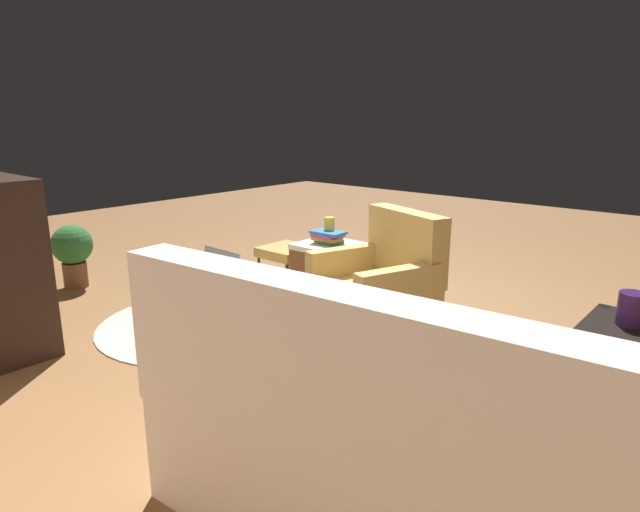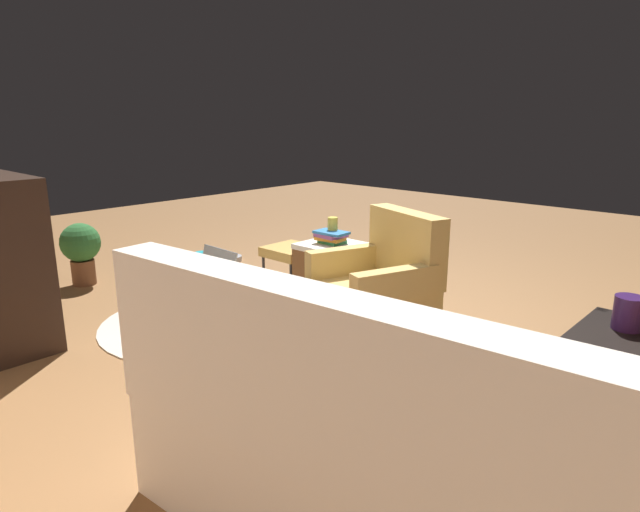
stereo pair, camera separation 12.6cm
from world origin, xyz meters
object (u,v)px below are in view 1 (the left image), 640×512
(laptop, at_px, (229,274))
(potted_plant, at_px, (73,250))
(pet_bowl_steel, at_px, (225,259))
(armchair, at_px, (377,292))
(couch, at_px, (414,466))
(book_stack_hamper, at_px, (328,236))
(tv_remote, at_px, (325,238))
(wicker_hamper, at_px, (328,273))
(ottoman, at_px, (287,252))
(yellow_mug, at_px, (329,224))
(pet_bowl_teal, at_px, (195,256))
(laptop_desk, at_px, (235,289))
(small_vase, at_px, (632,309))

(laptop, distance_m, potted_plant, 2.11)
(pet_bowl_steel, bearing_deg, armchair, 163.49)
(couch, bearing_deg, book_stack_hamper, -43.89)
(book_stack_hamper, relative_size, tv_remote, 1.64)
(wicker_hamper, bearing_deg, ottoman, -5.78)
(pet_bowl_steel, bearing_deg, yellow_mug, 172.33)
(wicker_hamper, height_order, book_stack_hamper, book_stack_hamper)
(tv_remote, height_order, pet_bowl_steel, tv_remote)
(couch, bearing_deg, pet_bowl_steel, -30.66)
(laptop, xyz_separation_m, pet_bowl_steel, (1.77, -1.41, -0.50))
(wicker_hamper, distance_m, pet_bowl_teal, 1.93)
(book_stack_hamper, relative_size, pet_bowl_steel, 1.32)
(laptop_desk, relative_size, yellow_mug, 5.60)
(pet_bowl_steel, bearing_deg, couch, 149.34)
(small_vase, relative_size, tv_remote, 0.94)
(wicker_hamper, height_order, ottoman, wicker_hamper)
(yellow_mug, xyz_separation_m, potted_plant, (1.89, 1.18, -0.30))
(couch, bearing_deg, tv_remote, -43.69)
(armchair, bearing_deg, pet_bowl_teal, -12.04)
(laptop, relative_size, book_stack_hamper, 1.24)
(small_vase, distance_m, yellow_mug, 2.32)
(wicker_hamper, bearing_deg, pet_bowl_steel, -8.85)
(tv_remote, xyz_separation_m, pet_bowl_teal, (1.81, -0.04, -0.47))
(laptop_desk, height_order, potted_plant, potted_plant)
(wicker_hamper, relative_size, pet_bowl_teal, 2.40)
(couch, height_order, ottoman, couch)
(couch, height_order, pet_bowl_steel, couch)
(book_stack_hamper, relative_size, ottoman, 0.66)
(book_stack_hamper, relative_size, potted_plant, 0.48)
(wicker_hamper, relative_size, book_stack_hamper, 1.82)
(couch, distance_m, armchair, 1.73)
(book_stack_hamper, xyz_separation_m, pet_bowl_teal, (1.91, -0.12, -0.51))
(laptop, relative_size, pet_bowl_teal, 1.64)
(book_stack_hamper, bearing_deg, laptop, 99.39)
(wicker_hamper, bearing_deg, laptop, 99.28)
(book_stack_hamper, bearing_deg, yellow_mug, -64.86)
(book_stack_hamper, bearing_deg, pet_bowl_steel, -8.91)
(pet_bowl_teal, bearing_deg, armchair, 167.96)
(armchair, relative_size, laptop, 2.66)
(laptop, xyz_separation_m, wicker_hamper, (0.19, -1.17, -0.29))
(potted_plant, bearing_deg, yellow_mug, -148.06)
(tv_remote, bearing_deg, book_stack_hamper, 135.24)
(laptop, bearing_deg, wicker_hamper, -80.72)
(small_vase, xyz_separation_m, wicker_hamper, (2.22, -0.56, -0.38))
(wicker_hamper, bearing_deg, small_vase, 165.79)
(tv_remote, relative_size, ottoman, 0.40)
(wicker_hamper, height_order, tv_remote, tv_remote)
(small_vase, distance_m, laptop_desk, 2.12)
(small_vase, distance_m, tv_remote, 2.41)
(tv_remote, relative_size, potted_plant, 0.29)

